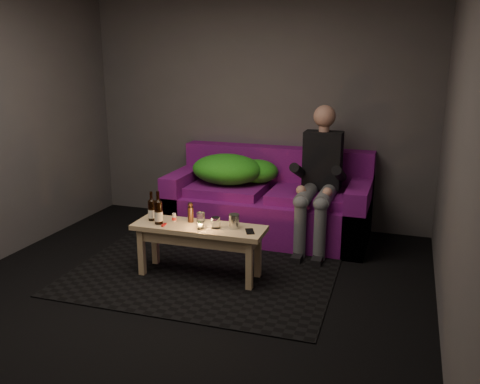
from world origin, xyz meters
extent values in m
plane|color=black|center=(0.00, 0.00, 0.00)|extent=(4.50, 4.50, 0.00)
plane|color=#4E4C4E|center=(0.00, 2.25, 1.30)|extent=(4.00, 0.00, 4.00)
plane|color=#4E4C4E|center=(2.00, 0.00, 1.30)|extent=(0.00, 4.50, 4.50)
cube|color=black|center=(-0.01, 0.57, 0.01)|extent=(2.38, 1.76, 0.01)
cube|color=#690F73|center=(0.28, 1.77, 0.23)|extent=(2.16, 0.97, 0.45)
cube|color=#690F73|center=(0.28, 2.14, 0.69)|extent=(2.16, 0.24, 0.47)
cube|color=#690F73|center=(-0.69, 1.77, 0.33)|extent=(0.22, 0.97, 0.67)
cube|color=#690F73|center=(1.25, 1.77, 0.33)|extent=(0.22, 0.97, 0.67)
cube|color=#690F73|center=(-0.17, 1.72, 0.50)|extent=(0.81, 0.65, 0.11)
cube|color=#690F73|center=(0.73, 1.72, 0.50)|extent=(0.81, 0.65, 0.11)
ellipsoid|color=#2A7F17|center=(-0.20, 1.77, 0.71)|extent=(0.78, 0.60, 0.32)
ellipsoid|color=#2A7F17|center=(0.11, 1.92, 0.68)|extent=(0.47, 0.39, 0.26)
ellipsoid|color=#2A7F17|center=(-0.43, 1.90, 0.64)|extent=(0.34, 0.28, 0.17)
cube|color=black|center=(0.85, 1.82, 0.87)|extent=(0.39, 0.24, 0.59)
sphere|color=tan|center=(0.85, 1.82, 1.33)|extent=(0.23, 0.23, 0.23)
cylinder|color=#4D5158|center=(0.75, 1.49, 0.57)|extent=(0.15, 0.54, 0.15)
cylinder|color=#4D5158|center=(0.94, 1.49, 0.57)|extent=(0.15, 0.54, 0.15)
cylinder|color=#4D5158|center=(0.75, 1.23, 0.27)|extent=(0.12, 0.12, 0.55)
cylinder|color=#4D5158|center=(0.94, 1.23, 0.27)|extent=(0.12, 0.12, 0.55)
cube|color=black|center=(0.75, 1.17, 0.03)|extent=(0.10, 0.24, 0.06)
cube|color=black|center=(0.94, 1.17, 0.03)|extent=(0.10, 0.24, 0.06)
cube|color=#D9B97F|center=(-0.01, 0.52, 0.46)|extent=(1.18, 0.40, 0.04)
cube|color=#D9B97F|center=(-0.01, 0.52, 0.38)|extent=(1.03, 0.31, 0.11)
cube|color=#D9B97F|center=(-0.51, 0.38, 0.22)|extent=(0.05, 0.05, 0.44)
cube|color=#D9B97F|center=(-0.51, 0.65, 0.22)|extent=(0.05, 0.05, 0.44)
cube|color=#D9B97F|center=(0.50, 0.40, 0.22)|extent=(0.05, 0.05, 0.44)
cube|color=#D9B97F|center=(0.49, 0.67, 0.22)|extent=(0.05, 0.05, 0.44)
cylinder|color=black|center=(-0.46, 0.53, 0.57)|extent=(0.07, 0.07, 0.18)
cylinder|color=white|center=(-0.46, 0.53, 0.54)|extent=(0.07, 0.07, 0.08)
cone|color=black|center=(-0.46, 0.53, 0.68)|extent=(0.07, 0.07, 0.03)
cylinder|color=black|center=(-0.46, 0.53, 0.71)|extent=(0.02, 0.02, 0.09)
cylinder|color=black|center=(-0.36, 0.46, 0.58)|extent=(0.07, 0.07, 0.20)
cylinder|color=white|center=(-0.36, 0.46, 0.55)|extent=(0.08, 0.08, 0.08)
cone|color=black|center=(-0.36, 0.46, 0.70)|extent=(0.07, 0.07, 0.03)
cylinder|color=black|center=(-0.36, 0.46, 0.73)|extent=(0.03, 0.03, 0.10)
cylinder|color=silver|center=(-0.26, 0.56, 0.52)|extent=(0.05, 0.05, 0.08)
cylinder|color=black|center=(-0.11, 0.59, 0.55)|extent=(0.06, 0.06, 0.14)
cylinder|color=white|center=(-0.03, 0.63, 0.52)|extent=(0.07, 0.07, 0.09)
cylinder|color=white|center=(0.04, 0.45, 0.50)|extent=(0.06, 0.06, 0.05)
sphere|color=orange|center=(0.04, 0.45, 0.51)|extent=(0.02, 0.02, 0.02)
cylinder|color=white|center=(0.16, 0.51, 0.53)|extent=(0.09, 0.09, 0.10)
cylinder|color=#B6B9BD|center=(0.31, 0.56, 0.54)|extent=(0.09, 0.09, 0.13)
cube|color=black|center=(0.47, 0.51, 0.49)|extent=(0.12, 0.15, 0.01)
cube|color=#B30B0E|center=(-0.30, 0.43, 0.49)|extent=(0.03, 0.08, 0.01)
camera|label=1|loc=(1.68, -3.36, 1.92)|focal=38.00mm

